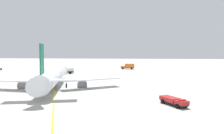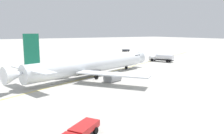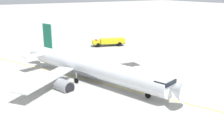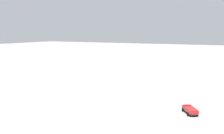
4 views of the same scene
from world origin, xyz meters
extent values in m
plane|color=#ADAAA3|center=(0.00, 0.00, 0.00)|extent=(600.00, 600.00, 0.00)
cylinder|color=silver|center=(-0.94, 3.15, 3.00)|extent=(13.78, 36.00, 3.97)
cone|color=silver|center=(-6.25, 21.76, 3.00)|extent=(4.45, 3.92, 3.77)
cone|color=silver|center=(4.45, -15.75, 3.30)|extent=(4.34, 4.77, 3.37)
cube|color=black|center=(-5.64, 19.64, 3.89)|extent=(3.90, 3.23, 0.70)
ellipsoid|color=slate|center=(-0.44, 1.40, 1.91)|extent=(7.02, 13.55, 2.18)
cube|color=#146B4C|center=(3.45, -12.22, 7.91)|extent=(1.11, 3.14, 5.84)
cube|color=silver|center=(-0.16, -13.24, 3.79)|extent=(6.40, 4.12, 0.20)
cube|color=silver|center=(7.05, -11.19, 3.79)|extent=(6.40, 4.12, 0.20)
cube|color=silver|center=(-9.57, -2.60, 2.31)|extent=(16.04, 4.89, 0.28)
cube|color=silver|center=(9.43, 2.82, 2.31)|extent=(14.71, 12.28, 0.28)
cylinder|color=gray|center=(-7.96, 0.39, 0.77)|extent=(3.44, 4.10, 2.58)
cylinder|color=black|center=(-8.46, 2.13, 0.77)|extent=(2.15, 0.74, 2.19)
cylinder|color=gray|center=(6.48, 4.51, 0.77)|extent=(3.44, 4.10, 2.58)
cylinder|color=black|center=(5.99, 6.25, 0.77)|extent=(2.15, 0.74, 2.19)
cylinder|color=#9EA0A5|center=(-4.72, 16.41, 1.43)|extent=(0.20, 0.20, 1.76)
cylinder|color=black|center=(-4.72, 16.41, 0.55)|extent=(0.59, 1.14, 1.10)
cylinder|color=#9EA0A5|center=(-3.69, 0.47, 1.43)|extent=(0.20, 0.20, 1.76)
cylinder|color=black|center=(-3.69, 0.47, 0.55)|extent=(0.59, 1.14, 1.10)
cylinder|color=#9EA0A5|center=(2.81, 2.33, 1.43)|extent=(0.20, 0.20, 1.76)
cylinder|color=black|center=(2.81, 2.33, 0.55)|extent=(0.59, 1.14, 1.10)
cube|color=#232326|center=(-22.68, -26.29, 0.80)|extent=(11.20, 6.03, 0.20)
cube|color=yellow|center=(-18.63, -27.72, 1.50)|extent=(3.25, 3.59, 1.20)
cube|color=black|center=(-17.59, -28.08, 1.68)|extent=(0.90, 2.37, 0.67)
cube|color=yellow|center=(-23.90, -25.86, 1.70)|extent=(8.89, 5.58, 1.60)
cube|color=red|center=(-18.63, -27.72, 2.20)|extent=(1.25, 2.15, 0.16)
cylinder|color=black|center=(-18.56, -26.17, 0.70)|extent=(1.41, 0.73, 1.40)
cylinder|color=black|center=(-19.54, -28.96, 0.70)|extent=(1.41, 0.73, 1.40)
cylinder|color=black|center=(-25.50, -23.72, 0.70)|extent=(1.41, 0.73, 1.40)
cylinder|color=black|center=(-26.48, -26.52, 0.70)|extent=(1.41, 0.73, 1.40)
cube|color=yellow|center=(0.83, -0.72, 0.00)|extent=(67.96, 159.01, 0.01)
camera|label=1|loc=(22.66, -50.34, 8.99)|focal=33.86mm
camera|label=2|loc=(48.46, -21.95, 11.31)|focal=35.72mm
camera|label=3|loc=(24.65, 50.78, 18.99)|focal=42.96mm
camera|label=4|loc=(8.91, 53.22, 17.21)|focal=54.50mm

